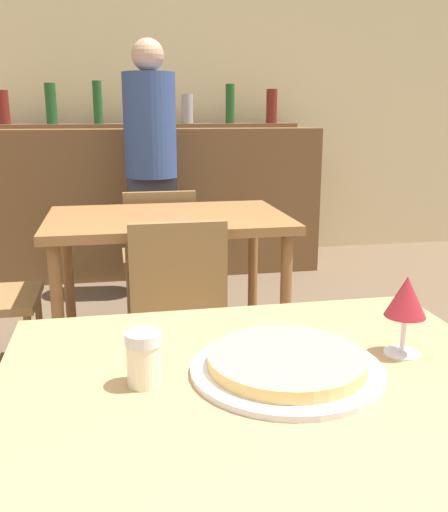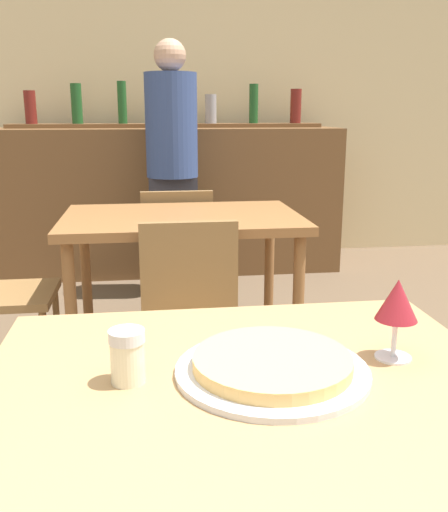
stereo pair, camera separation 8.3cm
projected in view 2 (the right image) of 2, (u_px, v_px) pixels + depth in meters
name	position (u px, v px, depth m)	size (l,w,h in m)	color
wall_back	(165.00, 89.00, 4.69)	(8.00, 0.05, 2.80)	beige
dining_table_near	(253.00, 439.00, 0.99)	(0.95, 0.87, 0.76)	#A87F51
dining_table_far	(182.00, 235.00, 2.61)	(1.07, 0.72, 0.77)	brown
bar_counter	(170.00, 200.00, 4.42)	(2.60, 0.56, 1.10)	brown
bar_back_shelf	(167.00, 117.00, 4.40)	(2.39, 0.24, 0.34)	brown
chair_far_side_front	(192.00, 316.00, 2.15)	(0.40, 0.40, 0.82)	olive
chair_far_side_back	(177.00, 250.00, 3.17)	(0.40, 0.40, 0.82)	olive
pizza_tray	(272.00, 366.00, 1.03)	(0.35, 0.35, 0.04)	silver
cheese_shaker	(127.00, 356.00, 0.99)	(0.06, 0.06, 0.10)	beige
person_standing	(172.00, 161.00, 3.78)	(0.34, 0.34, 1.67)	#2D2D38
wine_glass	(397.00, 302.00, 1.07)	(0.08, 0.08, 0.16)	silver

